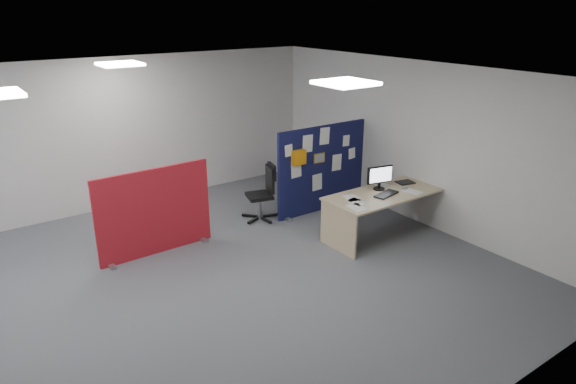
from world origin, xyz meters
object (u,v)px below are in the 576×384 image
monitor_main (380,177)px  main_desk (382,202)px  navy_divider (321,169)px  red_divider (155,213)px  office_chair (265,189)px

monitor_main → main_desk: bearing=-99.0°
navy_divider → monitor_main: navy_divider is taller
red_divider → office_chair: 2.05m
main_desk → office_chair: office_chair is taller
navy_divider → monitor_main: 1.29m
main_desk → monitor_main: (0.05, 0.13, 0.38)m
navy_divider → office_chair: navy_divider is taller
red_divider → office_chair: (2.04, 0.17, -0.10)m
navy_divider → red_divider: (-3.08, 0.08, -0.14)m
main_desk → navy_divider: bearing=95.0°
main_desk → office_chair: 2.01m
navy_divider → red_divider: navy_divider is taller
monitor_main → office_chair: monitor_main is taller
main_desk → monitor_main: bearing=68.4°
main_desk → office_chair: bearing=125.1°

